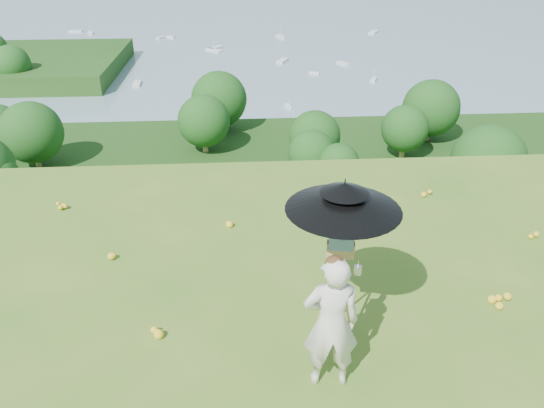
{
  "coord_description": "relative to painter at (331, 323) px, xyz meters",
  "views": [
    {
      "loc": [
        -0.6,
        -4.3,
        4.89
      ],
      "look_at": [
        -0.09,
        3.3,
        0.84
      ],
      "focal_mm": 35.0,
      "sensor_mm": 36.0,
      "label": 1
    }
  ],
  "objects": [
    {
      "name": "moored_boats",
      "position": [
        -12.88,
        160.7,
        -34.54
      ],
      "size": [
        140.0,
        140.0,
        0.7
      ],
      "primitive_type": null,
      "color": "silver",
      "rests_on": "bay_water"
    },
    {
      "name": "forest_slope",
      "position": [
        -0.38,
        34.7,
        -29.89
      ],
      "size": [
        140.0,
        56.0,
        22.0
      ],
      "primitive_type": "cube",
      "color": "#12370F",
      "rests_on": "bay_water"
    },
    {
      "name": "bay_water",
      "position": [
        -0.38,
        239.7,
        -34.89
      ],
      "size": [
        700.0,
        700.0,
        0.0
      ],
      "primitive_type": "plane",
      "color": "slate",
      "rests_on": "ground"
    },
    {
      "name": "ground",
      "position": [
        -0.38,
        -0.3,
        -0.89
      ],
      "size": [
        14.0,
        14.0,
        0.0
      ],
      "primitive_type": "plane",
      "color": "#447421",
      "rests_on": "ground"
    },
    {
      "name": "painter",
      "position": [
        0.0,
        0.0,
        0.0
      ],
      "size": [
        0.66,
        0.44,
        1.78
      ],
      "primitive_type": "imported",
      "rotation": [
        0.0,
        0.0,
        3.11
      ],
      "color": "beige",
      "rests_on": "ground"
    },
    {
      "name": "slope_trees",
      "position": [
        -0.38,
        34.7,
        -15.89
      ],
      "size": [
        110.0,
        50.0,
        6.0
      ],
      "primitive_type": null,
      "color": "#184915",
      "rests_on": "forest_slope"
    },
    {
      "name": "sun_umbrella",
      "position": [
        0.18,
        0.62,
        1.02
      ],
      "size": [
        1.58,
        1.58,
        0.97
      ],
      "primitive_type": null,
      "rotation": [
        0.0,
        0.0,
        -0.2
      ],
      "color": "black",
      "rests_on": "field_easel"
    },
    {
      "name": "harbor_town",
      "position": [
        -0.38,
        74.7,
        -30.39
      ],
      "size": [
        110.0,
        22.0,
        5.0
      ],
      "primitive_type": null,
      "color": "silver",
      "rests_on": "shoreline_tier"
    },
    {
      "name": "field_easel",
      "position": [
        0.18,
        0.59,
        -0.02
      ],
      "size": [
        0.76,
        0.76,
        1.73
      ],
      "primitive_type": null,
      "rotation": [
        0.0,
        0.0,
        -0.17
      ],
      "color": "#A47745",
      "rests_on": "ground"
    },
    {
      "name": "shoreline_tier",
      "position": [
        -0.38,
        74.7,
        -36.89
      ],
      "size": [
        170.0,
        28.0,
        8.0
      ],
      "primitive_type": "cube",
      "color": "slate",
      "rests_on": "bay_water"
    },
    {
      "name": "painter_cap",
      "position": [
        0.0,
        0.0,
        0.84
      ],
      "size": [
        0.23,
        0.27,
        0.1
      ],
      "primitive_type": null,
      "rotation": [
        0.0,
        0.0,
        0.03
      ],
      "color": "#D07281",
      "rests_on": "painter"
    },
    {
      "name": "wildflowers",
      "position": [
        -0.38,
        -0.05,
        -0.83
      ],
      "size": [
        10.0,
        10.5,
        0.12
      ],
      "primitive_type": null,
      "color": "yellow",
      "rests_on": "ground"
    }
  ]
}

